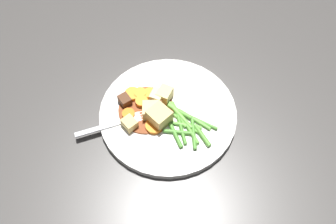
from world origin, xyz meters
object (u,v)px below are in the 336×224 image
(fork, at_px, (122,122))
(potato_chunk_2, at_px, (151,111))
(carrot_slice_1, at_px, (142,101))
(carrot_slice_4, at_px, (132,94))
(carrot_slice_3, at_px, (140,94))
(meat_chunk_0, at_px, (125,100))
(carrot_slice_6, at_px, (149,94))
(potato_chunk_3, at_px, (165,95))
(carrot_slice_5, at_px, (160,113))
(dinner_plate, at_px, (168,114))
(potato_chunk_0, at_px, (159,117))
(potato_chunk_4, at_px, (130,124))
(meat_chunk_1, at_px, (155,106))
(potato_chunk_1, at_px, (157,97))
(carrot_slice_2, at_px, (154,126))
(carrot_slice_0, at_px, (128,114))

(fork, bearing_deg, potato_chunk_2, -141.54)
(carrot_slice_1, xyz_separation_m, carrot_slice_4, (0.03, -0.01, -0.00))
(carrot_slice_3, relative_size, meat_chunk_0, 1.03)
(carrot_slice_3, bearing_deg, meat_chunk_0, 53.07)
(carrot_slice_6, relative_size, potato_chunk_3, 0.79)
(carrot_slice_4, xyz_separation_m, carrot_slice_5, (-0.07, 0.02, -0.00))
(dinner_plate, distance_m, carrot_slice_3, 0.07)
(potato_chunk_0, bearing_deg, carrot_slice_3, -36.14)
(potato_chunk_4, bearing_deg, meat_chunk_1, -119.29)
(carrot_slice_4, relative_size, carrot_slice_6, 1.26)
(potato_chunk_1, bearing_deg, carrot_slice_2, 106.64)
(carrot_slice_4, bearing_deg, potato_chunk_2, 151.88)
(potato_chunk_2, bearing_deg, potato_chunk_3, -104.25)
(carrot_slice_4, height_order, meat_chunk_0, meat_chunk_0)
(dinner_plate, xyz_separation_m, carrot_slice_3, (0.07, -0.02, 0.01))
(carrot_slice_5, relative_size, meat_chunk_1, 1.22)
(carrot_slice_1, distance_m, potato_chunk_2, 0.03)
(potato_chunk_0, bearing_deg, potato_chunk_2, -21.83)
(dinner_plate, bearing_deg, meat_chunk_1, 4.63)
(carrot_slice_2, relative_size, potato_chunk_2, 1.07)
(carrot_slice_0, xyz_separation_m, carrot_slice_4, (0.01, -0.05, 0.00))
(fork, bearing_deg, meat_chunk_1, -133.49)
(carrot_slice_2, bearing_deg, fork, 11.14)
(carrot_slice_5, distance_m, meat_chunk_0, 0.08)
(potato_chunk_2, bearing_deg, carrot_slice_6, -63.92)
(carrot_slice_0, bearing_deg, potato_chunk_0, -171.53)
(potato_chunk_0, bearing_deg, carrot_slice_2, 74.85)
(carrot_slice_6, bearing_deg, potato_chunk_3, -174.49)
(carrot_slice_0, distance_m, carrot_slice_2, 0.06)
(carrot_slice_0, xyz_separation_m, potato_chunk_0, (-0.06, -0.01, 0.01))
(potato_chunk_0, distance_m, meat_chunk_1, 0.03)
(dinner_plate, height_order, potato_chunk_4, potato_chunk_4)
(carrot_slice_4, xyz_separation_m, meat_chunk_0, (0.01, 0.02, 0.00))
(potato_chunk_2, height_order, fork, potato_chunk_2)
(dinner_plate, xyz_separation_m, potato_chunk_2, (0.03, 0.02, 0.02))
(dinner_plate, height_order, fork, fork)
(dinner_plate, distance_m, fork, 0.10)
(dinner_plate, relative_size, carrot_slice_1, 10.81)
(carrot_slice_1, xyz_separation_m, carrot_slice_3, (0.01, -0.02, -0.00))
(potato_chunk_1, relative_size, fork, 0.19)
(dinner_plate, relative_size, carrot_slice_6, 11.09)
(carrot_slice_1, bearing_deg, meat_chunk_1, 171.45)
(carrot_slice_1, relative_size, meat_chunk_0, 1.04)
(potato_chunk_0, xyz_separation_m, fork, (0.07, 0.03, -0.02))
(carrot_slice_5, bearing_deg, meat_chunk_0, 0.05)
(potato_chunk_3, bearing_deg, potato_chunk_0, 100.29)
(carrot_slice_5, height_order, meat_chunk_1, meat_chunk_1)
(potato_chunk_1, bearing_deg, meat_chunk_0, 26.74)
(potato_chunk_1, xyz_separation_m, potato_chunk_2, (-0.00, 0.04, 0.00))
(carrot_slice_5, bearing_deg, potato_chunk_1, -58.34)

